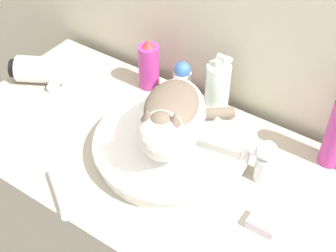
{
  "coord_description": "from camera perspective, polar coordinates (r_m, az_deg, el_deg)",
  "views": [
    {
      "loc": [
        0.46,
        -0.38,
        1.64
      ],
      "look_at": [
        0.01,
        0.28,
        0.91
      ],
      "focal_mm": 50.0,
      "sensor_mm": 36.0,
      "label": 1
    }
  ],
  "objects": [
    {
      "name": "spray_bottle_trigger",
      "position": [
        1.34,
        -2.36,
        7.39
      ],
      "size": [
        0.06,
        0.06,
        0.15
      ],
      "color": "#B2338C",
      "rests_on": "vanity_counter"
    },
    {
      "name": "cream_tube",
      "position": [
        1.09,
        -12.97,
        -8.05
      ],
      "size": [
        0.13,
        0.1,
        0.03
      ],
      "rotation": [
        0.0,
        0.0,
        -0.57
      ],
      "color": "silver",
      "rests_on": "vanity_counter"
    },
    {
      "name": "soap_bar",
      "position": [
        1.04,
        11.5,
        -11.59
      ],
      "size": [
        0.06,
        0.04,
        0.02
      ],
      "color": "silver",
      "rests_on": "vanity_counter"
    },
    {
      "name": "deodorant_stick",
      "position": [
        1.29,
        1.73,
        5.44
      ],
      "size": [
        0.05,
        0.05,
        0.12
      ],
      "color": "silver",
      "rests_on": "vanity_counter"
    },
    {
      "name": "hair_dryer",
      "position": [
        1.42,
        -15.26,
        6.55
      ],
      "size": [
        0.17,
        0.14,
        0.08
      ],
      "rotation": [
        0.0,
        0.0,
        3.64
      ],
      "color": "silver",
      "rests_on": "vanity_counter"
    },
    {
      "name": "sink_basin",
      "position": [
        1.15,
        0.42,
        -2.31
      ],
      "size": [
        0.39,
        0.39,
        0.05
      ],
      "color": "white",
      "rests_on": "vanity_counter"
    },
    {
      "name": "faucet",
      "position": [
        1.08,
        11.03,
        -3.51
      ],
      "size": [
        0.16,
        0.07,
        0.15
      ],
      "rotation": [
        0.0,
        0.0,
        -2.91
      ],
      "color": "silver",
      "rests_on": "vanity_counter"
    },
    {
      "name": "soap_pump_bottle",
      "position": [
        1.24,
        6.02,
        4.39
      ],
      "size": [
        0.06,
        0.06,
        0.19
      ],
      "color": "silver",
      "rests_on": "vanity_counter"
    },
    {
      "name": "vanity_counter",
      "position": [
        1.48,
        -0.49,
        -14.72
      ],
      "size": [
        1.15,
        0.54,
        0.8
      ],
      "color": "#B2A893",
      "rests_on": "ground_plane"
    },
    {
      "name": "cat",
      "position": [
        1.07,
        0.3,
        0.95
      ],
      "size": [
        0.24,
        0.32,
        0.17
      ],
      "rotation": [
        0.0,
        0.0,
        5.09
      ],
      "color": "silver",
      "rests_on": "sink_basin"
    }
  ]
}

